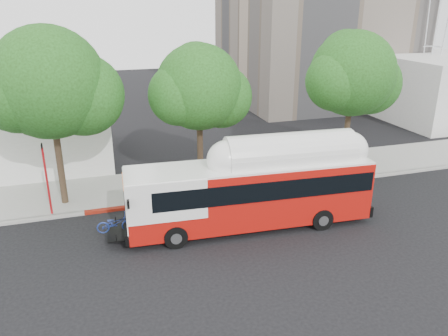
% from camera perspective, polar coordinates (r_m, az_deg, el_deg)
% --- Properties ---
extents(ground, '(120.00, 120.00, 0.00)m').
position_cam_1_polar(ground, '(22.42, 3.32, -7.58)').
color(ground, black).
rests_on(ground, ground).
extents(sidewalk, '(60.00, 5.00, 0.15)m').
position_cam_1_polar(sidewalk, '(27.99, -1.32, -1.46)').
color(sidewalk, gray).
rests_on(sidewalk, ground).
extents(curb_strip, '(60.00, 0.30, 0.15)m').
position_cam_1_polar(curb_strip, '(25.70, 0.29, -3.53)').
color(curb_strip, gray).
rests_on(curb_strip, ground).
extents(red_curb_segment, '(10.00, 0.32, 0.16)m').
position_cam_1_polar(red_curb_segment, '(25.04, -6.29, -4.33)').
color(red_curb_segment, maroon).
rests_on(red_curb_segment, ground).
extents(street_tree_left, '(6.67, 5.80, 9.74)m').
position_cam_1_polar(street_tree_left, '(24.39, -20.73, 9.91)').
color(street_tree_left, '#2D2116').
rests_on(street_tree_left, ground).
extents(street_tree_mid, '(5.75, 5.00, 8.62)m').
position_cam_1_polar(street_tree_mid, '(25.80, -2.44, 10.13)').
color(street_tree_mid, '#2D2116').
rests_on(street_tree_mid, ground).
extents(street_tree_right, '(6.21, 5.40, 9.18)m').
position_cam_1_polar(street_tree_right, '(29.73, 17.08, 11.34)').
color(street_tree_right, '#2D2116').
rests_on(street_tree_right, ground).
extents(transit_bus, '(13.08, 3.35, 3.83)m').
position_cam_1_polar(transit_bus, '(21.69, 3.63, -3.34)').
color(transit_bus, '#AC110B').
rests_on(transit_bus, ground).
extents(signal_pole, '(0.11, 0.38, 4.04)m').
position_cam_1_polar(signal_pole, '(24.32, -22.12, -1.47)').
color(signal_pole, red).
rests_on(signal_pole, ground).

